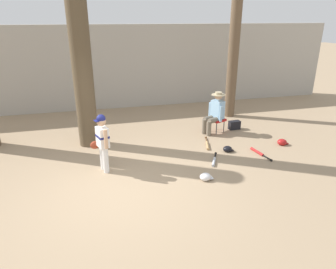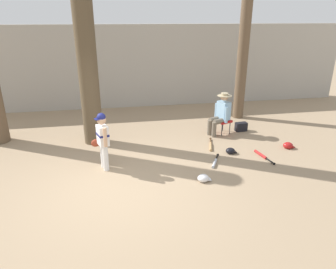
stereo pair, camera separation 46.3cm
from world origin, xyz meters
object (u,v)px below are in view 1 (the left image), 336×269
handbag_beside_stool (234,125)px  bat_wood_tan (207,145)px  bat_red_barrel (259,153)px  batting_helmet_white (206,177)px  batting_helmet_black (228,149)px  tree_near_player (81,54)px  folding_stool (217,120)px  young_ballplayer (102,139)px  batting_helmet_red (282,142)px  tree_behind_spectator (234,45)px  bat_aluminum_silver (214,161)px  seated_spectator (215,112)px

handbag_beside_stool → bat_wood_tan: handbag_beside_stool is taller
bat_red_barrel → batting_helmet_white: batting_helmet_white is taller
bat_wood_tan → batting_helmet_black: 0.60m
tree_near_player → bat_wood_tan: tree_near_player is taller
folding_stool → young_ballplayer: bearing=-153.8°
handbag_beside_stool → batting_helmet_red: 1.59m
young_ballplayer → batting_helmet_white: (2.02, -0.97, -0.67)m
tree_behind_spectator → batting_helmet_red: bearing=-84.4°
tree_behind_spectator → bat_aluminum_silver: bearing=-120.2°
bat_wood_tan → batting_helmet_white: batting_helmet_white is taller
tree_near_player → folding_stool: size_ratio=10.38×
folding_stool → bat_aluminum_silver: 2.09m
handbag_beside_stool → batting_helmet_red: bearing=-64.1°
bat_aluminum_silver → handbag_beside_stool: bearing=53.2°
folding_stool → bat_wood_tan: size_ratio=0.65×
tree_near_player → handbag_beside_stool: (4.28, 0.08, -2.23)m
seated_spectator → batting_helmet_red: seated_spectator is taller
young_ballplayer → handbag_beside_stool: size_ratio=3.84×
folding_stool → tree_behind_spectator: bearing=52.7°
bat_red_barrel → young_ballplayer: bearing=179.0°
batting_helmet_red → bat_wood_tan: bearing=167.4°
tree_behind_spectator → folding_stool: size_ratio=10.27×
seated_spectator → batting_helmet_white: seated_spectator is taller
folding_stool → seated_spectator: seated_spectator is taller
batting_helmet_white → batting_helmet_black: batting_helmet_white is taller
bat_red_barrel → batting_helmet_black: (-0.69, 0.32, 0.03)m
folding_stool → bat_red_barrel: bearing=-76.7°
batting_helmet_black → batting_helmet_red: (1.59, 0.04, 0.01)m
folding_stool → bat_wood_tan: folding_stool is taller
batting_helmet_white → tree_near_player: bearing=131.5°
bat_wood_tan → bat_aluminum_silver: (-0.20, -0.96, 0.00)m
tree_behind_spectator → bat_red_barrel: (-0.63, -3.09, -2.33)m
tree_near_player → bat_aluminum_silver: size_ratio=8.17×
folding_stool → bat_red_barrel: folding_stool is taller
folding_stool → batting_helmet_white: size_ratio=1.81×
bat_red_barrel → batting_helmet_white: size_ratio=2.74×
tree_behind_spectator → bat_red_barrel: tree_behind_spectator is taller
batting_helmet_white → folding_stool: bearing=62.8°
tree_behind_spectator → batting_helmet_black: (-1.32, -2.77, -2.29)m
bat_wood_tan → batting_helmet_black: size_ratio=2.94×
batting_helmet_red → seated_spectator: bearing=136.6°
batting_helmet_white → batting_helmet_red: 2.94m
tree_behind_spectator → folding_stool: tree_behind_spectator is taller
seated_spectator → bat_aluminum_silver: size_ratio=1.82×
tree_behind_spectator → bat_aluminum_silver: size_ratio=8.08×
seated_spectator → bat_aluminum_silver: seated_spectator is taller
bat_wood_tan → batting_helmet_black: batting_helmet_black is taller
tree_behind_spectator → batting_helmet_white: 5.18m
bat_wood_tan → tree_near_player: bearing=163.1°
young_ballplayer → batting_helmet_black: (3.09, 0.25, -0.68)m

